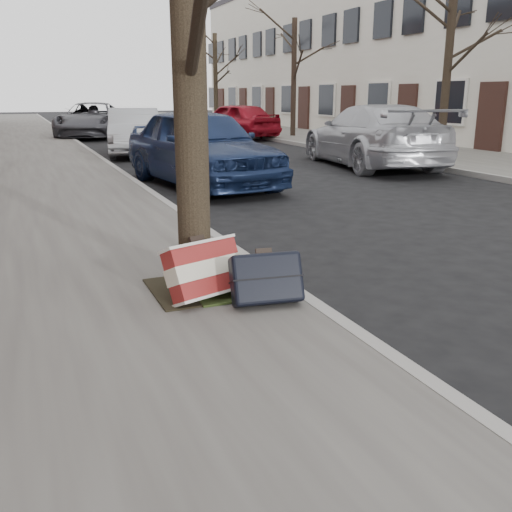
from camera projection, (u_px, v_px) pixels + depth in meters
name	position (u px, v px, depth m)	size (l,w,h in m)	color
ground	(480.00, 316.00, 4.67)	(120.00, 120.00, 0.00)	black
near_sidewalk	(3.00, 154.00, 16.57)	(5.00, 70.00, 0.12)	slate
far_sidewalk	(344.00, 142.00, 20.86)	(4.00, 70.00, 0.12)	slate
house_far	(450.00, 46.00, 22.76)	(6.70, 40.00, 7.20)	beige
dirt_patch	(201.00, 288.00, 4.95)	(0.85, 0.85, 0.01)	black
suitcase_red	(204.00, 270.00, 4.66)	(0.64, 0.18, 0.46)	maroon
suitcase_navy	(266.00, 278.00, 4.53)	(0.57, 0.18, 0.41)	black
car_near_front	(201.00, 147.00, 11.10)	(1.80, 4.47, 1.52)	#162449
car_near_mid	(134.00, 132.00, 16.88)	(1.43, 4.10, 1.35)	#A6AAAE
car_near_back	(92.00, 120.00, 23.50)	(2.36, 5.11, 1.42)	#3D3D43
car_far_front	(372.00, 136.00, 14.04)	(2.13, 5.23, 1.52)	#B3B4BB
car_far_back	(234.00, 121.00, 22.89)	(1.69, 4.20, 1.43)	maroon
tree_far_a	(447.00, 69.00, 14.74)	(0.22, 0.22, 4.53)	black
tree_far_b	(294.00, 78.00, 22.67)	(0.21, 0.21, 4.48)	black
tree_far_c	(216.00, 80.00, 31.15)	(0.24, 0.24, 4.77)	black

